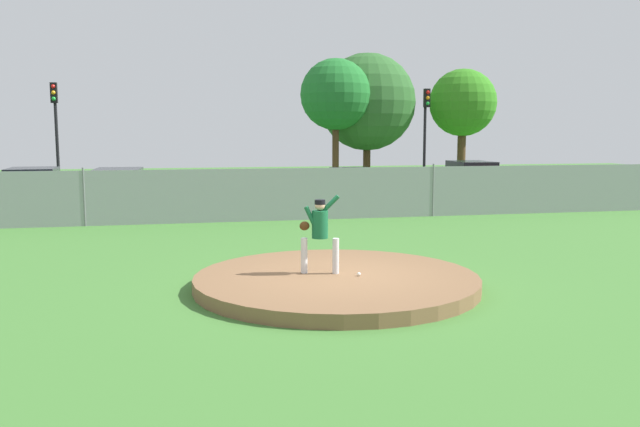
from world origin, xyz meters
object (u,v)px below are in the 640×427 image
at_px(pitcher_youth, 319,228).
at_px(baseball, 359,274).
at_px(parked_car_red, 471,182).
at_px(traffic_cone_orange, 206,201).
at_px(parked_car_teal, 33,191).
at_px(parked_car_white, 119,191).
at_px(traffic_light_far, 426,123).
at_px(parked_car_slate, 354,187).
at_px(traffic_light_near, 56,121).

bearing_deg(pitcher_youth, baseball, -30.05).
distance_m(parked_car_red, traffic_cone_orange, 11.69).
height_order(parked_car_red, parked_car_teal, parked_car_red).
bearing_deg(baseball, parked_car_teal, 121.59).
bearing_deg(traffic_cone_orange, parked_car_red, 0.16).
height_order(parked_car_white, traffic_light_far, traffic_light_far).
xyz_separation_m(parked_car_red, traffic_cone_orange, (-11.68, -0.03, -0.59)).
bearing_deg(traffic_cone_orange, pitcher_youth, -83.36).
bearing_deg(pitcher_youth, parked_car_white, 109.82).
height_order(baseball, parked_car_teal, parked_car_teal).
bearing_deg(parked_car_slate, traffic_cone_orange, 178.63).
relative_size(parked_car_red, traffic_light_near, 0.81).
bearing_deg(parked_car_white, parked_car_red, 1.00).
bearing_deg(pitcher_youth, parked_car_slate, 72.17).
xyz_separation_m(parked_car_teal, traffic_cone_orange, (6.57, 0.18, -0.55)).
bearing_deg(traffic_light_far, parked_car_teal, -167.35).
height_order(pitcher_youth, parked_car_teal, pitcher_youth).
distance_m(baseball, parked_car_slate, 15.06).
xyz_separation_m(parked_car_red, traffic_light_far, (-0.75, 3.72, 2.69)).
distance_m(pitcher_youth, traffic_light_far, 20.42).
xyz_separation_m(parked_car_teal, traffic_light_far, (17.49, 3.93, 2.73)).
height_order(parked_car_teal, parked_car_slate, parked_car_teal).
bearing_deg(parked_car_white, baseball, -68.25).
bearing_deg(parked_car_teal, parked_car_slate, 0.12).
bearing_deg(parked_car_red, traffic_cone_orange, -179.84).
height_order(parked_car_white, traffic_light_near, traffic_light_near).
bearing_deg(traffic_light_near, parked_car_slate, -20.32).
xyz_separation_m(traffic_cone_orange, traffic_light_far, (10.93, 3.75, 3.28)).
height_order(baseball, traffic_cone_orange, traffic_cone_orange).
bearing_deg(parked_car_white, traffic_light_near, 122.60).
bearing_deg(traffic_light_far, baseball, -114.89).
height_order(pitcher_youth, parked_car_red, pitcher_youth).
bearing_deg(traffic_light_far, pitcher_youth, -117.18).
distance_m(parked_car_red, parked_car_teal, 18.24).
relative_size(traffic_cone_orange, traffic_light_far, 0.11).
bearing_deg(parked_car_slate, parked_car_teal, -179.88).
xyz_separation_m(baseball, parked_car_slate, (3.85, 14.55, 0.46)).
relative_size(parked_car_slate, traffic_light_near, 0.85).
relative_size(parked_car_teal, parked_car_white, 0.92).
distance_m(parked_car_slate, parked_car_white, 9.62).
bearing_deg(traffic_light_near, parked_car_teal, -91.28).
relative_size(pitcher_youth, parked_car_teal, 0.37).
height_order(parked_car_red, traffic_light_far, traffic_light_far).
distance_m(traffic_cone_orange, traffic_light_far, 12.01).
relative_size(baseball, parked_car_red, 0.02).
bearing_deg(pitcher_youth, traffic_light_far, 62.82).
distance_m(baseball, parked_car_white, 15.59).
bearing_deg(parked_car_slate, baseball, -104.81).
xyz_separation_m(baseball, traffic_cone_orange, (-2.37, 14.70, -0.04)).
height_order(baseball, parked_car_white, parked_car_white).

